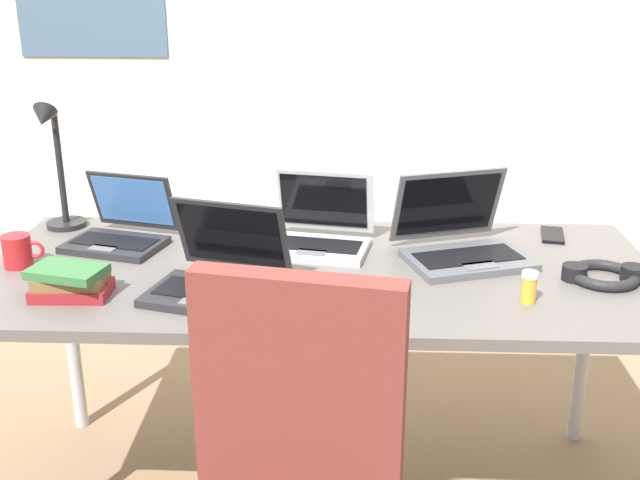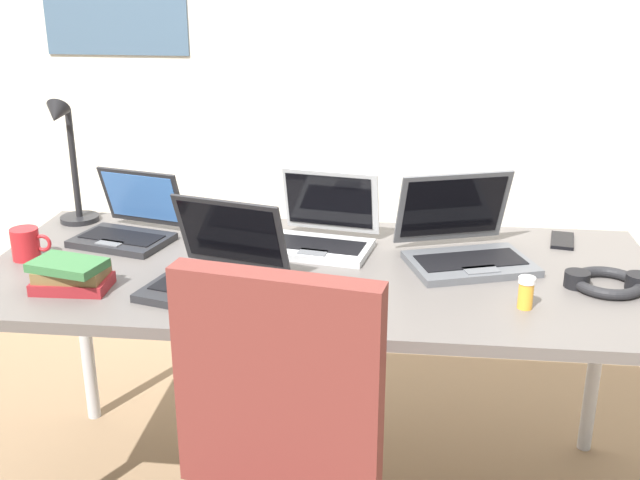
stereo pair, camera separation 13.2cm
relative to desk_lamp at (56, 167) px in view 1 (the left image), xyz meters
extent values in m
cube|color=silver|center=(0.80, 0.82, 0.36)|extent=(6.00, 0.12, 2.60)
cube|color=#595451|center=(0.80, -0.28, -0.21)|extent=(1.80, 0.80, 0.03)
cylinder|color=#B2B5BA|center=(-0.04, 0.06, -0.58)|extent=(0.04, 0.04, 0.71)
cylinder|color=#B2B5BA|center=(1.64, 0.06, -0.58)|extent=(0.04, 0.04, 0.71)
cylinder|color=black|center=(0.00, 0.03, -0.19)|extent=(0.12, 0.12, 0.02)
cylinder|color=black|center=(0.00, 0.03, -0.01)|extent=(0.02, 0.02, 0.34)
cylinder|color=black|center=(0.00, -0.01, 0.16)|extent=(0.01, 0.08, 0.01)
cone|color=black|center=(0.00, -0.05, 0.16)|extent=(0.07, 0.09, 0.09)
cube|color=#515459|center=(1.20, -0.23, -0.19)|extent=(0.37, 0.31, 0.02)
cube|color=black|center=(1.20, -0.23, -0.18)|extent=(0.31, 0.21, 0.00)
cube|color=#595B60|center=(1.22, -0.29, -0.18)|extent=(0.10, 0.07, 0.00)
cube|color=#515459|center=(1.15, -0.09, -0.07)|extent=(0.33, 0.17, 0.21)
cube|color=black|center=(1.16, -0.09, -0.07)|extent=(0.29, 0.15, 0.18)
cube|color=#232326|center=(0.21, -0.15, -0.19)|extent=(0.30, 0.24, 0.02)
cube|color=black|center=(0.21, -0.15, -0.18)|extent=(0.25, 0.16, 0.00)
cube|color=#595B60|center=(0.19, -0.21, -0.18)|extent=(0.08, 0.06, 0.00)
cube|color=#232326|center=(0.24, -0.04, -0.09)|extent=(0.27, 0.13, 0.18)
cube|color=#3F72BF|center=(0.23, -0.04, -0.09)|extent=(0.24, 0.11, 0.15)
cube|color=#B7BABC|center=(0.78, -0.15, -0.19)|extent=(0.31, 0.24, 0.02)
cube|color=black|center=(0.78, -0.15, -0.18)|extent=(0.26, 0.15, 0.00)
cube|color=#595B60|center=(0.77, -0.22, -0.18)|extent=(0.09, 0.06, 0.00)
cube|color=#B7BABC|center=(0.81, -0.04, -0.08)|extent=(0.29, 0.10, 0.19)
cube|color=black|center=(0.80, -0.04, -0.08)|extent=(0.26, 0.08, 0.16)
cube|color=#232326|center=(0.54, -0.49, -0.19)|extent=(0.35, 0.28, 0.02)
cube|color=black|center=(0.54, -0.49, -0.18)|extent=(0.29, 0.18, 0.00)
cube|color=#595B60|center=(0.52, -0.55, -0.18)|extent=(0.09, 0.07, 0.00)
cube|color=#232326|center=(0.58, -0.36, -0.08)|extent=(0.31, 0.15, 0.20)
cube|color=black|center=(0.58, -0.36, -0.08)|extent=(0.28, 0.13, 0.16)
ellipsoid|color=black|center=(0.49, -0.03, -0.18)|extent=(0.09, 0.11, 0.03)
cube|color=black|center=(1.48, 0.00, -0.19)|extent=(0.09, 0.15, 0.01)
torus|color=black|center=(1.53, -0.33, -0.18)|extent=(0.18, 0.18, 0.03)
cylinder|color=black|center=(1.46, -0.33, -0.18)|extent=(0.06, 0.06, 0.04)
cylinder|color=black|center=(1.61, -0.33, -0.18)|extent=(0.06, 0.06, 0.04)
cylinder|color=gold|center=(1.31, -0.47, -0.16)|extent=(0.04, 0.04, 0.06)
cylinder|color=white|center=(1.31, -0.47, -0.13)|extent=(0.04, 0.04, 0.01)
cube|color=maroon|center=(0.20, -0.48, -0.18)|extent=(0.19, 0.12, 0.03)
cube|color=brown|center=(0.20, -0.48, -0.15)|extent=(0.17, 0.12, 0.03)
cube|color=#336638|center=(0.20, -0.49, -0.13)|extent=(0.20, 0.15, 0.02)
cylinder|color=#B21E23|center=(-0.01, -0.30, -0.15)|extent=(0.08, 0.08, 0.09)
torus|color=#B21E23|center=(0.04, -0.30, -0.15)|extent=(0.05, 0.01, 0.05)
cube|color=brown|center=(0.78, -0.88, -0.21)|extent=(0.42, 0.13, 0.48)
camera|label=1|loc=(0.88, -2.21, 0.59)|focal=43.61mm
camera|label=2|loc=(1.02, -2.20, 0.59)|focal=43.61mm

